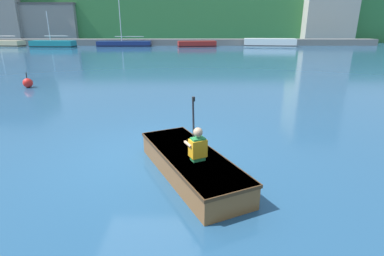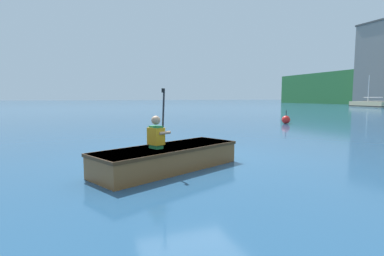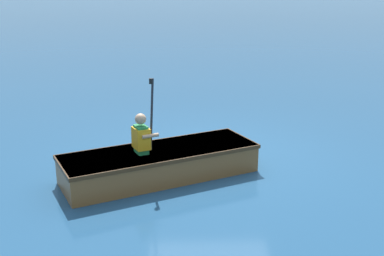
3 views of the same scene
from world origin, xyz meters
TOP-DOWN VIEW (x-y plane):
  - ground_plane at (0.00, 0.00)m, footprint 300.00×300.00m
  - moored_boat_dock_center_far at (-25.66, 37.31)m, footprint 6.51×2.78m
  - rowboat_foreground at (1.00, -0.86)m, footprint 2.23×3.21m
  - person_paddler at (1.15, -1.17)m, footprint 0.43×0.43m
  - channel_buoy at (-6.68, 7.86)m, footprint 0.44×0.44m

SIDE VIEW (x-z plane):
  - ground_plane at x=0.00m, z-range 0.00..0.00m
  - channel_buoy at x=-6.68m, z-range -0.14..0.58m
  - rowboat_foreground at x=1.00m, z-range 0.03..0.48m
  - moored_boat_dock_center_far at x=-25.66m, z-range -1.95..2.73m
  - person_paddler at x=1.15m, z-range 0.17..1.30m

